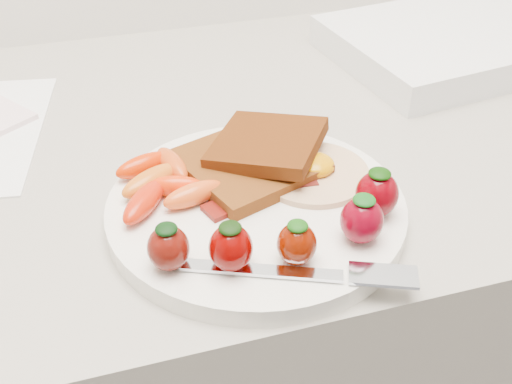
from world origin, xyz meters
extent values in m
cylinder|color=white|center=(0.02, 1.54, 0.91)|extent=(0.27, 0.27, 0.02)
cube|color=#44290D|center=(0.03, 1.59, 0.93)|extent=(0.15, 0.15, 0.01)
cube|color=black|center=(0.05, 1.60, 0.94)|extent=(0.14, 0.14, 0.02)
cylinder|color=#F6E4B5|center=(0.08, 1.56, 0.92)|extent=(0.11, 0.11, 0.01)
ellipsoid|color=#D68600|center=(0.09, 1.56, 0.93)|extent=(0.04, 0.04, 0.02)
cube|color=#4E0703|center=(0.02, 1.55, 0.92)|extent=(0.10, 0.05, 0.00)
cube|color=#360708|center=(0.04, 1.55, 0.92)|extent=(0.10, 0.03, 0.00)
cube|color=black|center=(0.03, 1.56, 0.92)|extent=(0.09, 0.07, 0.00)
ellipsoid|color=#CF5C13|center=(-0.07, 1.58, 0.93)|extent=(0.07, 0.05, 0.02)
ellipsoid|color=red|center=(-0.05, 1.57, 0.93)|extent=(0.05, 0.03, 0.02)
ellipsoid|color=red|center=(-0.08, 1.55, 0.93)|extent=(0.06, 0.07, 0.02)
ellipsoid|color=#D04411|center=(-0.04, 1.60, 0.93)|extent=(0.03, 0.06, 0.02)
ellipsoid|color=red|center=(-0.07, 1.61, 0.93)|extent=(0.06, 0.04, 0.02)
ellipsoid|color=#E55017|center=(-0.03, 1.55, 0.93)|extent=(0.06, 0.04, 0.02)
ellipsoid|color=#530C06|center=(-0.07, 1.48, 0.94)|extent=(0.03, 0.03, 0.04)
ellipsoid|color=black|center=(-0.07, 1.48, 0.96)|extent=(0.02, 0.02, 0.01)
ellipsoid|color=#600100|center=(-0.02, 1.46, 0.94)|extent=(0.03, 0.03, 0.04)
ellipsoid|color=black|center=(-0.02, 1.46, 0.96)|extent=(0.02, 0.02, 0.01)
ellipsoid|color=#570E00|center=(0.03, 1.45, 0.94)|extent=(0.03, 0.03, 0.04)
ellipsoid|color=#10450A|center=(0.03, 1.45, 0.95)|extent=(0.02, 0.02, 0.01)
ellipsoid|color=#67000F|center=(0.09, 1.46, 0.94)|extent=(0.04, 0.04, 0.04)
ellipsoid|color=#0E4A11|center=(0.09, 1.46, 0.96)|extent=(0.02, 0.02, 0.01)
ellipsoid|color=#620008|center=(0.12, 1.49, 0.94)|extent=(0.04, 0.04, 0.04)
ellipsoid|color=#0B3204|center=(0.12, 1.49, 0.96)|extent=(0.02, 0.02, 0.01)
cube|color=silver|center=(0.00, 1.45, 0.92)|extent=(0.12, 0.06, 0.00)
cube|color=silver|center=(0.09, 1.42, 0.92)|extent=(0.06, 0.04, 0.00)
cube|color=white|center=(0.37, 1.80, 0.92)|extent=(0.33, 0.28, 0.04)
camera|label=1|loc=(-0.11, 1.10, 1.27)|focal=45.00mm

